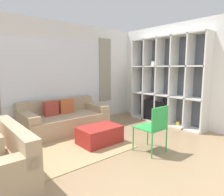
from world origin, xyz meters
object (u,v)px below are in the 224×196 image
object	(u,v)px
shelving_unit	(166,82)
folding_chair	(154,125)
ottoman	(100,135)
couch_main	(64,119)

from	to	relation	value
shelving_unit	folding_chair	xyz separation A→B (m)	(-1.86, -1.05, -0.63)
ottoman	shelving_unit	bearing A→B (deg)	1.29
shelving_unit	couch_main	distance (m)	2.88
shelving_unit	ottoman	bearing A→B (deg)	-178.71
shelving_unit	folding_chair	distance (m)	2.23
couch_main	shelving_unit	bearing A→B (deg)	-25.61
shelving_unit	couch_main	bearing A→B (deg)	154.39
couch_main	ottoman	distance (m)	1.25
shelving_unit	couch_main	size ratio (longest dim) A/B	1.18
folding_chair	shelving_unit	bearing A→B (deg)	-150.59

